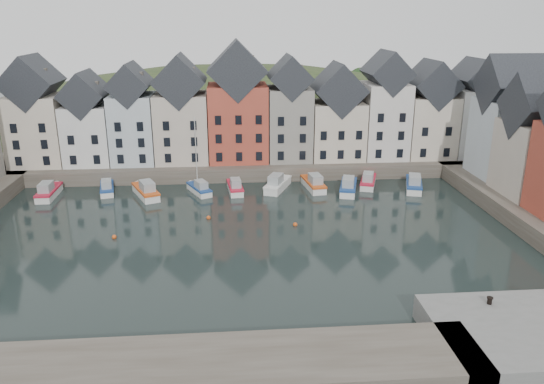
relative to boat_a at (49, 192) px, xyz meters
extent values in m
plane|color=black|center=(25.40, -17.73, -0.73)|extent=(260.00, 260.00, 0.00)
cube|color=#484137|center=(25.40, 12.27, 0.27)|extent=(90.00, 16.00, 2.00)
cube|color=#484137|center=(15.40, -39.73, 0.27)|extent=(50.00, 6.00, 2.00)
ellipsoid|color=#27381C|center=(25.40, 38.27, -18.73)|extent=(153.60, 70.40, 64.00)
sphere|color=black|center=(11.46, 33.21, 7.97)|extent=(5.77, 5.77, 5.77)
sphere|color=black|center=(50.26, 43.02, 7.39)|extent=(5.27, 5.27, 5.27)
sphere|color=black|center=(57.22, 36.47, 7.15)|extent=(5.07, 5.07, 5.07)
sphere|color=black|center=(39.67, 37.47, 7.09)|extent=(5.01, 5.01, 5.01)
sphere|color=black|center=(-12.27, 38.88, 5.85)|extent=(3.94, 3.94, 3.94)
sphere|color=black|center=(53.73, 42.52, 7.32)|extent=(5.21, 5.21, 5.21)
sphere|color=black|center=(27.39, 40.92, 7.60)|extent=(5.45, 5.45, 5.45)
sphere|color=black|center=(63.20, 30.59, 6.48)|extent=(4.49, 4.49, 4.49)
cube|color=beige|center=(-3.77, 10.27, 6.31)|extent=(7.67, 8.00, 10.07)
cube|color=black|center=(-3.77, 10.27, 13.24)|extent=(7.67, 8.16, 7.67)
cube|color=silver|center=(3.50, 10.27, 5.58)|extent=(6.56, 8.00, 8.61)
cube|color=black|center=(3.50, 10.27, 11.51)|extent=(6.56, 8.16, 6.56)
cube|color=#B4C0C8|center=(10.03, 10.27, 6.28)|extent=(6.20, 8.00, 10.02)
cube|color=black|center=(10.03, 10.27, 12.82)|extent=(6.20, 8.16, 6.20)
cube|color=#BEB1A1|center=(17.13, 10.27, 6.31)|extent=(7.70, 8.00, 10.08)
cube|color=black|center=(17.13, 10.27, 13.26)|extent=(7.70, 8.16, 7.70)
cube|color=#AA4130|center=(25.47, 10.27, 6.91)|extent=(8.69, 8.00, 11.28)
cube|color=black|center=(25.47, 10.27, 14.70)|extent=(8.69, 8.16, 8.69)
cube|color=gray|center=(33.17, 10.27, 6.66)|extent=(6.43, 8.00, 10.78)
cube|color=black|center=(33.17, 10.27, 13.64)|extent=(6.43, 8.16, 6.43)
cube|color=beige|center=(40.48, 10.27, 5.55)|extent=(7.88, 8.00, 8.56)
cube|color=black|center=(40.48, 10.27, 11.78)|extent=(7.88, 8.16, 7.88)
cube|color=silver|center=(47.82, 10.27, 6.91)|extent=(6.50, 8.00, 11.27)
cube|color=black|center=(47.82, 10.27, 14.15)|extent=(6.50, 8.16, 6.50)
cube|color=beige|center=(54.83, 10.27, 5.93)|extent=(7.23, 8.00, 9.32)
cube|color=black|center=(54.83, 10.27, 12.38)|extent=(7.23, 8.16, 7.23)
cube|color=silver|center=(61.68, 10.27, 6.43)|extent=(6.18, 8.00, 10.32)
cube|color=black|center=(61.68, 10.27, 13.12)|extent=(6.18, 8.16, 6.18)
cube|color=#B4C0C8|center=(61.40, -1.46, 6.46)|extent=(7.47, 8.00, 10.38)
cube|color=black|center=(61.40, -1.46, 13.63)|extent=(7.62, 8.00, 8.00)
cube|color=#BEB1A1|center=(61.40, -9.47, 5.71)|extent=(8.14, 8.00, 8.89)
sphere|color=#CD4E18|center=(21.40, -9.73, -0.58)|extent=(0.50, 0.50, 0.50)
sphere|color=#CD4E18|center=(31.40, -12.73, -0.58)|extent=(0.50, 0.50, 0.50)
sphere|color=#CD4E18|center=(11.40, -14.73, -0.58)|extent=(0.50, 0.50, 0.50)
cube|color=silver|center=(0.00, 0.20, -0.36)|extent=(1.97, 6.27, 1.15)
cube|color=red|center=(0.00, 0.20, 0.26)|extent=(2.07, 6.40, 0.26)
cube|color=gray|center=(0.01, -0.74, 0.89)|extent=(1.50, 2.52, 1.25)
cube|color=silver|center=(7.29, 1.44, -0.41)|extent=(2.72, 5.70, 1.01)
cube|color=navy|center=(7.29, 1.44, 0.14)|extent=(2.84, 5.83, 0.23)
cube|color=gray|center=(7.46, 0.64, 0.69)|extent=(1.70, 2.41, 1.10)
cube|color=silver|center=(12.81, -0.72, -0.34)|extent=(4.44, 6.82, 1.21)
cube|color=#CD4E18|center=(12.81, -0.72, 0.31)|extent=(4.59, 6.99, 0.27)
cube|color=gray|center=(13.20, -1.62, 0.97)|extent=(2.46, 3.03, 1.32)
cube|color=silver|center=(19.83, 0.17, -0.42)|extent=(3.68, 5.55, 0.98)
cube|color=navy|center=(19.83, 0.17, 0.12)|extent=(3.81, 5.69, 0.22)
cube|color=gray|center=(20.16, -0.56, 0.66)|extent=(2.03, 2.47, 1.07)
cylinder|color=silver|center=(19.61, 0.66, 4.64)|extent=(0.13, 0.13, 9.84)
cube|color=silver|center=(24.71, 0.37, -0.40)|extent=(2.24, 5.81, 1.04)
cube|color=red|center=(24.71, 0.37, 0.17)|extent=(2.34, 5.93, 0.24)
cube|color=gray|center=(24.79, -0.47, 0.74)|extent=(1.54, 2.39, 1.13)
cube|color=silver|center=(30.65, 0.94, -0.35)|extent=(4.35, 6.80, 1.20)
cube|color=silver|center=(30.65, 0.94, 0.31)|extent=(4.50, 6.96, 0.27)
cube|color=gray|center=(30.27, 0.04, 0.96)|extent=(2.42, 3.01, 1.31)
cube|color=silver|center=(35.62, 0.85, -0.36)|extent=(2.71, 6.56, 1.17)
cube|color=#CD4E18|center=(35.62, 0.85, 0.28)|extent=(2.83, 6.70, 0.27)
cube|color=gray|center=(35.74, -0.10, 0.92)|extent=(1.80, 2.72, 1.27)
cube|color=silver|center=(40.17, -0.98, -0.35)|extent=(3.60, 6.78, 1.19)
cube|color=navy|center=(40.17, -0.98, 0.30)|extent=(3.74, 6.94, 0.27)
cube|color=gray|center=(39.91, -1.92, 0.95)|extent=(2.15, 2.91, 1.30)
cube|color=silver|center=(43.57, 1.47, -0.38)|extent=(3.58, 6.21, 1.09)
cube|color=red|center=(43.57, 1.47, 0.21)|extent=(3.71, 6.36, 0.25)
cube|color=gray|center=(43.28, 0.62, 0.81)|extent=(2.07, 2.70, 1.19)
cube|color=silver|center=(49.49, -0.59, -0.35)|extent=(3.79, 6.76, 1.19)
cube|color=navy|center=(49.49, -0.59, 0.30)|extent=(3.93, 6.91, 0.27)
cube|color=gray|center=(49.20, -1.51, 0.94)|extent=(2.22, 2.92, 1.29)
cylinder|color=black|center=(43.61, -34.59, 1.52)|extent=(0.36, 0.36, 0.50)
cylinder|color=black|center=(43.61, -34.59, 1.79)|extent=(0.48, 0.48, 0.08)
camera|label=1|loc=(24.14, -68.80, 22.18)|focal=35.00mm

